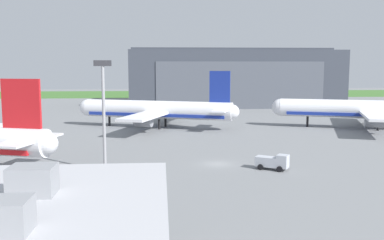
% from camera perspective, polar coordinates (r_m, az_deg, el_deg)
% --- Properties ---
extents(ground_plane, '(440.00, 440.00, 0.00)m').
position_cam_1_polar(ground_plane, '(66.40, 3.37, -5.81)').
color(ground_plane, slate).
extents(grass_field_strip, '(440.00, 56.00, 0.08)m').
position_cam_1_polar(grass_field_strip, '(230.95, -1.97, 3.45)').
color(grass_field_strip, '#41712F').
rests_on(grass_field_strip, ground_plane).
extents(maintenance_hangar, '(76.61, 37.76, 21.64)m').
position_cam_1_polar(maintenance_hangar, '(168.68, 5.27, 5.58)').
color(maintenance_hangar, '#383D47').
rests_on(maintenance_hangar, ground_plane).
extents(airliner_far_right, '(43.01, 36.82, 14.12)m').
position_cam_1_polar(airliner_far_right, '(110.50, 22.31, 1.23)').
color(airliner_far_right, white).
rests_on(airliner_far_right, ground_plane).
extents(airliner_far_left, '(38.36, 35.89, 13.72)m').
position_cam_1_polar(airliner_far_left, '(104.58, -4.73, 1.29)').
color(airliner_far_left, white).
rests_on(airliner_far_left, ground_plane).
extents(stair_truck, '(4.86, 3.89, 2.31)m').
position_cam_1_polar(stair_truck, '(63.62, 10.60, -5.42)').
color(stair_truck, '#B7BCC6').
rests_on(stair_truck, ground_plane).
extents(apron_light_mast, '(2.40, 0.50, 15.63)m').
position_cam_1_polar(apron_light_mast, '(61.50, -11.55, 1.87)').
color(apron_light_mast, '#99999E').
rests_on(apron_light_mast, ground_plane).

